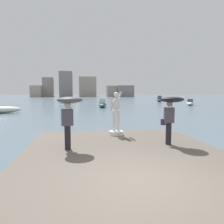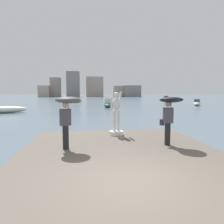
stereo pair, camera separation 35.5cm
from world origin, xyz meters
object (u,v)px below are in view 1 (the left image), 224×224
onlooker_left (69,108)px  onlooker_right (171,108)px  boat_far (159,100)px  statue_white_figure (116,119)px  boat_near (102,104)px  boat_mid (68,101)px  boat_rightward (190,103)px

onlooker_left → onlooker_right: 3.94m
boat_far → onlooker_left: bearing=-115.2°
statue_white_figure → onlooker_right: statue_white_figure is taller
statue_white_figure → boat_near: size_ratio=0.52×
statue_white_figure → onlooker_left: size_ratio=1.09×
statue_white_figure → onlooker_left: statue_white_figure is taller
onlooker_right → boat_mid: (-6.31, 43.13, -1.42)m
boat_far → boat_rightward: size_ratio=0.96×
statue_white_figure → boat_rightward: size_ratio=0.57×
onlooker_right → boat_rightward: size_ratio=0.52×
onlooker_right → boat_mid: size_ratio=0.43×
onlooker_right → boat_near: 26.83m
boat_mid → boat_rightward: boat_rightward is taller
boat_near → boat_rightward: boat_near is taller
onlooker_right → boat_mid: 43.62m
onlooker_left → boat_rightward: size_ratio=0.52×
statue_white_figure → boat_near: bearing=85.4°
statue_white_figure → boat_rightward: 33.19m
onlooker_left → boat_rightward: onlooker_left is taller
statue_white_figure → onlooker_left: bearing=-133.3°
boat_mid → statue_white_figure: bearing=-83.7°
onlooker_right → boat_near: onlooker_right is taller
statue_white_figure → boat_mid: statue_white_figure is taller
onlooker_left → boat_mid: 43.32m
onlooker_left → boat_near: size_ratio=0.48×
onlooker_right → boat_far: onlooker_right is taller
onlooker_left → onlooker_right: (3.94, 0.10, -0.05)m
onlooker_right → boat_far: size_ratio=0.54×
boat_far → boat_rightward: bearing=-91.8°
onlooker_left → boat_far: 51.05m
boat_far → boat_near: bearing=-132.5°
statue_white_figure → boat_mid: size_ratio=0.48×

